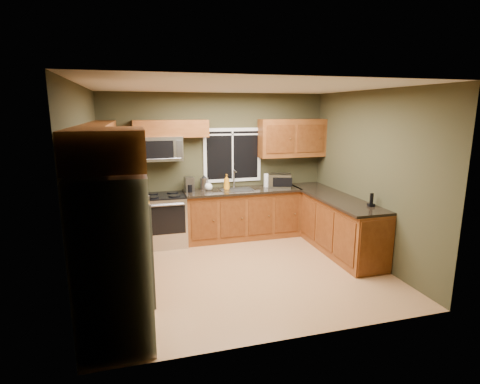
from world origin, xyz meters
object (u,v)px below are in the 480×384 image
cordless_phone (371,202)px  microwave (160,149)px  kettle (204,183)px  paper_towel_roll (267,180)px  soap_bottle_a (227,182)px  refrigerator (115,259)px  toaster_oven (279,181)px  coffee_maker (189,185)px  range (164,220)px  soap_bottle_c (209,185)px

cordless_phone → microwave: bearing=148.5°
kettle → cordless_phone: (2.26, -1.90, -0.06)m
paper_towel_roll → soap_bottle_a: 0.81m
refrigerator → soap_bottle_a: bearing=56.7°
toaster_oven → coffee_maker: size_ratio=1.90×
range → soap_bottle_a: bearing=2.9°
refrigerator → coffee_maker: refrigerator is taller
refrigerator → toaster_oven: size_ratio=3.58×
range → toaster_oven: bearing=-0.4°
microwave → kettle: (0.77, 0.04, -0.66)m
microwave → cordless_phone: size_ratio=3.70×
refrigerator → soap_bottle_c: 3.26m
coffee_maker → soap_bottle_c: bearing=3.2°
range → kettle: size_ratio=3.42×
kettle → paper_towel_roll: bearing=-3.2°
refrigerator → coffee_maker: 3.09m
microwave → cordless_phone: microwave is taller
coffee_maker → soap_bottle_c: (0.36, 0.02, -0.03)m
microwave → paper_towel_roll: 2.08m
coffee_maker → soap_bottle_c: coffee_maker is taller
kettle → range: bearing=-166.8°
refrigerator → paper_towel_roll: refrigerator is taller
toaster_oven → range: bearing=179.6°
range → soap_bottle_c: size_ratio=5.14×
range → coffee_maker: size_ratio=3.54×
microwave → soap_bottle_a: (1.17, -0.08, -0.64)m
soap_bottle_a → range: bearing=-177.1°
coffee_maker → kettle: 0.30m
microwave → range: bearing=-90.0°
toaster_oven → kettle: size_ratio=1.84×
refrigerator → soap_bottle_c: size_ratio=9.86×
paper_towel_roll → cordless_phone: bearing=-60.1°
microwave → toaster_oven: size_ratio=1.51×
toaster_oven → soap_bottle_a: soap_bottle_a is taller
refrigerator → toaster_oven: bearing=43.8°
microwave → soap_bottle_c: size_ratio=4.16×
coffee_maker → kettle: bearing=17.7°
refrigerator → kettle: (1.46, 2.95, 0.17)m
toaster_oven → soap_bottle_a: (-1.02, 0.07, 0.01)m
refrigerator → range: bearing=76.0°
range → soap_bottle_a: 1.32m
range → kettle: (0.77, 0.18, 0.60)m
toaster_oven → coffee_maker: same height
paper_towel_roll → toaster_oven: bearing=-31.3°
coffee_maker → toaster_oven: bearing=-3.5°
refrigerator → toaster_oven: (2.87, 2.75, 0.17)m
refrigerator → cordless_phone: size_ratio=8.75×
microwave → cordless_phone: bearing=-31.5°
range → coffee_maker: 0.77m
kettle → microwave: bearing=-176.7°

